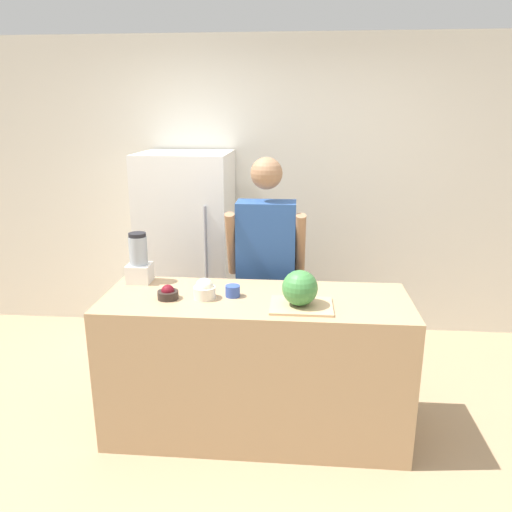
% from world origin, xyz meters
% --- Properties ---
extents(ground_plane, '(14.00, 14.00, 0.00)m').
position_xyz_m(ground_plane, '(0.00, 0.00, 0.00)').
color(ground_plane, tan).
extents(wall_back, '(8.00, 0.06, 2.60)m').
position_xyz_m(wall_back, '(0.00, 2.00, 1.30)').
color(wall_back, silver).
rests_on(wall_back, ground_plane).
extents(counter_island, '(1.84, 0.67, 0.90)m').
position_xyz_m(counter_island, '(0.00, 0.33, 0.45)').
color(counter_island, tan).
rests_on(counter_island, ground_plane).
extents(refrigerator, '(0.74, 0.71, 1.65)m').
position_xyz_m(refrigerator, '(-0.69, 1.60, 0.83)').
color(refrigerator, white).
rests_on(refrigerator, ground_plane).
extents(person, '(0.55, 0.27, 1.68)m').
position_xyz_m(person, '(0.02, 0.93, 0.86)').
color(person, '#4C608C').
rests_on(person, ground_plane).
extents(cutting_board, '(0.36, 0.28, 0.01)m').
position_xyz_m(cutting_board, '(0.27, 0.21, 0.91)').
color(cutting_board, tan).
rests_on(cutting_board, counter_island).
extents(watermelon, '(0.20, 0.20, 0.20)m').
position_xyz_m(watermelon, '(0.26, 0.21, 1.02)').
color(watermelon, '#3D7F3D').
rests_on(watermelon, cutting_board).
extents(bowl_cherries, '(0.12, 0.12, 0.09)m').
position_xyz_m(bowl_cherries, '(-0.52, 0.27, 0.93)').
color(bowl_cherries, '#2D231E').
rests_on(bowl_cherries, counter_island).
extents(bowl_cream, '(0.13, 0.13, 0.13)m').
position_xyz_m(bowl_cream, '(-0.30, 0.30, 0.95)').
color(bowl_cream, beige).
rests_on(bowl_cream, counter_island).
extents(bowl_small_blue, '(0.09, 0.09, 0.07)m').
position_xyz_m(bowl_small_blue, '(-0.14, 0.34, 0.94)').
color(bowl_small_blue, '#334C9E').
rests_on(bowl_small_blue, counter_island).
extents(blender, '(0.15, 0.15, 0.33)m').
position_xyz_m(blender, '(-0.78, 0.55, 1.04)').
color(blender, silver).
rests_on(blender, counter_island).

